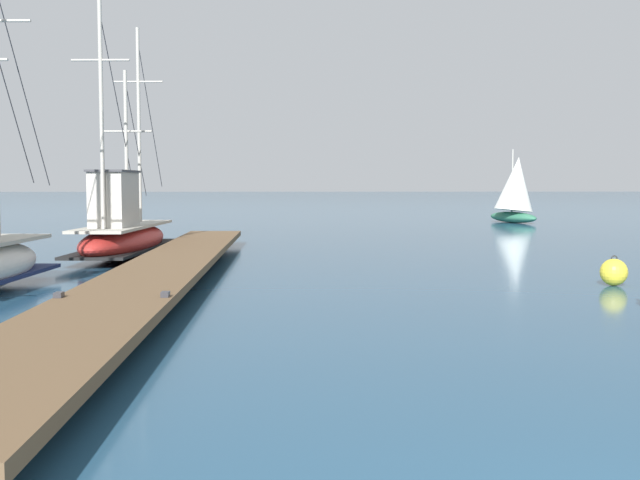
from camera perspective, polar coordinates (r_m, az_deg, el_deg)
name	(u,v)px	position (r m, az deg, el deg)	size (l,w,h in m)	color
floating_dock	(164,269)	(17.01, -11.23, -2.06)	(1.91, 24.12, 0.53)	brown
fishing_boat_0	(123,232)	(23.76, -14.05, 0.59)	(2.12, 8.68, 7.07)	#AD2823
mooring_buoy	(614,272)	(17.85, 20.46, -2.19)	(0.58, 0.58, 0.65)	yellow
distant_sailboat	(515,190)	(44.56, 13.94, 3.55)	(2.89, 4.30, 4.03)	#337556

